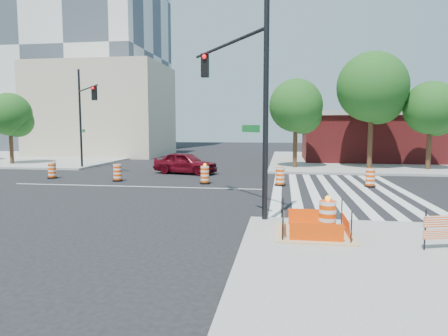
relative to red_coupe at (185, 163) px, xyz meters
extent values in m
plane|color=black|center=(-1.39, -6.15, -0.76)|extent=(120.00, 120.00, 0.00)
cube|color=gray|center=(16.61, 11.85, -0.68)|extent=(22.00, 22.00, 0.15)
cube|color=gray|center=(-19.39, 11.85, -0.68)|extent=(22.00, 22.00, 0.15)
cube|color=silver|center=(6.41, -6.15, -0.75)|extent=(0.45, 13.50, 0.01)
cube|color=silver|center=(7.31, -6.15, -0.75)|extent=(0.45, 13.50, 0.01)
cube|color=silver|center=(8.21, -6.15, -0.75)|extent=(0.45, 13.50, 0.01)
cube|color=silver|center=(9.11, -6.15, -0.75)|extent=(0.45, 13.50, 0.01)
cube|color=silver|center=(10.01, -6.15, -0.75)|extent=(0.45, 13.50, 0.01)
cube|color=silver|center=(10.91, -6.15, -0.75)|extent=(0.45, 13.50, 0.01)
cube|color=silver|center=(11.81, -6.15, -0.75)|extent=(0.45, 13.50, 0.01)
cube|color=silver|center=(12.71, -6.15, -0.75)|extent=(0.45, 13.50, 0.01)
cube|color=silver|center=(-1.39, -6.15, -0.75)|extent=(14.00, 0.12, 0.01)
cube|color=tan|center=(7.61, -15.15, -0.58)|extent=(2.20, 2.20, 0.05)
cube|color=#F04004|center=(7.61, -16.05, -0.33)|extent=(1.44, 0.02, 0.55)
cube|color=#F04004|center=(7.61, -14.25, -0.33)|extent=(1.44, 0.02, 0.55)
cube|color=#F04004|center=(6.71, -15.15, -0.33)|extent=(0.02, 1.44, 0.55)
cube|color=#F04004|center=(8.51, -15.15, -0.33)|extent=(0.02, 1.44, 0.55)
cylinder|color=black|center=(6.71, -16.05, -0.16)|extent=(0.04, 0.04, 0.90)
cylinder|color=black|center=(8.51, -16.05, -0.16)|extent=(0.04, 0.04, 0.90)
cylinder|color=black|center=(6.71, -14.25, -0.16)|extent=(0.04, 0.04, 0.90)
cylinder|color=black|center=(8.51, -14.25, -0.16)|extent=(0.04, 0.04, 0.90)
cube|color=maroon|center=(16.61, 11.85, 1.34)|extent=(16.00, 8.00, 4.20)
cube|color=gray|center=(16.61, 11.85, 3.64)|extent=(16.50, 8.50, 0.40)
cube|color=#C2B494|center=(-13.39, 15.85, 4.24)|extent=(14.00, 10.00, 10.00)
imported|color=#530711|center=(0.00, 0.00, 0.00)|extent=(4.75, 2.81, 1.52)
cylinder|color=black|center=(6.10, -13.45, 3.45)|extent=(0.18, 0.18, 8.13)
cylinder|color=black|center=(4.40, -10.92, 5.69)|extent=(3.49, 5.13, 0.12)
cube|color=black|center=(3.22, -9.15, 5.18)|extent=(0.33, 0.28, 1.02)
sphere|color=#FF0C0C|center=(3.22, -9.33, 5.54)|extent=(0.18, 0.18, 0.18)
cube|color=#0C591E|center=(5.53, -12.61, 2.44)|extent=(0.71, 1.04, 0.25)
cylinder|color=black|center=(-8.77, 2.07, 3.11)|extent=(0.17, 0.17, 7.44)
cylinder|color=black|center=(-6.99, -0.08, 5.16)|extent=(3.64, 4.37, 0.11)
cube|color=black|center=(-5.75, -1.59, 4.69)|extent=(0.30, 0.26, 0.93)
sphere|color=#FF0C0C|center=(-5.75, -1.77, 5.02)|extent=(0.17, 0.17, 0.17)
cube|color=#0C591E|center=(-8.18, 1.35, 2.18)|extent=(0.74, 0.88, 0.23)
cylinder|color=black|center=(7.97, -15.30, -0.56)|extent=(0.60, 0.60, 0.10)
cylinder|color=#FB4705|center=(7.97, -15.30, -0.06)|extent=(0.48, 0.48, 0.95)
sphere|color=#FF990C|center=(7.97, -15.30, 0.49)|extent=(0.16, 0.16, 0.16)
cube|color=#FB4705|center=(10.65, -16.16, 0.12)|extent=(0.86, 0.31, 0.29)
cube|color=#FB4705|center=(10.65, -16.16, -0.21)|extent=(0.86, 0.31, 0.23)
cylinder|color=black|center=(10.27, -16.28, -0.09)|extent=(0.04, 0.04, 1.05)
cylinder|color=#382314|center=(-15.88, 3.63, 1.14)|extent=(0.31, 0.31, 3.79)
sphere|color=#194814|center=(-15.88, 3.63, 3.51)|extent=(3.55, 3.55, 3.55)
sphere|color=#194814|center=(-15.39, 3.92, 2.91)|extent=(2.61, 2.61, 2.61)
sphere|color=#194814|center=(-16.27, 3.44, 3.15)|extent=(2.37, 2.37, 2.37)
cylinder|color=#382314|center=(7.57, 4.24, 1.39)|extent=(0.33, 0.33, 4.30)
sphere|color=#194814|center=(7.57, 4.24, 4.08)|extent=(4.03, 4.03, 4.03)
sphere|color=#194814|center=(8.09, 4.55, 3.41)|extent=(2.96, 2.96, 2.96)
sphere|color=#194814|center=(7.16, 4.03, 3.68)|extent=(2.69, 2.69, 2.69)
cylinder|color=#382314|center=(13.06, 4.20, 1.97)|extent=(0.35, 0.35, 5.46)
sphere|color=#194814|center=(13.06, 4.20, 5.39)|extent=(5.12, 5.12, 5.12)
sphere|color=#194814|center=(13.61, 4.53, 4.54)|extent=(3.76, 3.76, 3.76)
sphere|color=#194814|center=(12.63, 3.98, 4.88)|extent=(3.41, 3.41, 3.41)
cylinder|color=#382314|center=(17.18, 4.17, 1.28)|extent=(0.34, 0.34, 4.09)
sphere|color=#194814|center=(17.18, 4.17, 3.84)|extent=(3.83, 3.83, 3.83)
sphere|color=#194814|center=(17.70, 4.49, 3.20)|extent=(2.81, 2.81, 2.81)
sphere|color=#194814|center=(16.76, 3.96, 3.46)|extent=(2.55, 2.55, 2.55)
cylinder|color=black|center=(-7.69, -3.71, -0.71)|extent=(0.60, 0.60, 0.10)
cylinder|color=#FB4705|center=(-7.69, -3.71, -0.21)|extent=(0.48, 0.48, 0.95)
cylinder|color=black|center=(-3.09, -4.34, -0.71)|extent=(0.60, 0.60, 0.10)
cylinder|color=#FB4705|center=(-3.09, -4.34, -0.21)|extent=(0.48, 0.48, 0.95)
cylinder|color=black|center=(2.28, -4.60, -0.71)|extent=(0.60, 0.60, 0.10)
cylinder|color=#FB4705|center=(2.28, -4.60, -0.21)|extent=(0.48, 0.48, 0.95)
sphere|color=#FF990C|center=(2.28, -4.60, 0.34)|extent=(0.16, 0.16, 0.16)
cylinder|color=black|center=(6.53, -4.74, -0.71)|extent=(0.60, 0.60, 0.10)
cylinder|color=#FB4705|center=(6.53, -4.74, -0.21)|extent=(0.48, 0.48, 0.95)
cylinder|color=black|center=(11.36, -4.49, -0.71)|extent=(0.60, 0.60, 0.10)
cylinder|color=#FB4705|center=(11.36, -4.49, -0.21)|extent=(0.48, 0.48, 0.95)
camera|label=1|loc=(6.70, -26.77, 2.53)|focal=32.00mm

